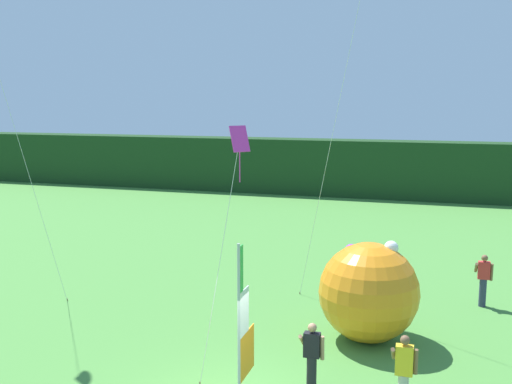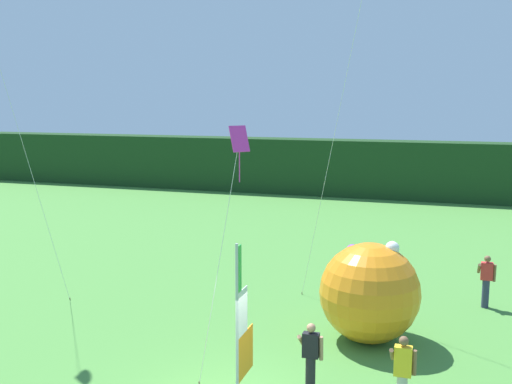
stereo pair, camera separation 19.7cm
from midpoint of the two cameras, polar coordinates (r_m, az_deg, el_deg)
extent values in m
cube|color=#193819|center=(40.56, 11.80, 2.17)|extent=(80.00, 2.40, 3.78)
cylinder|color=#B7B7BC|center=(12.43, -2.12, -13.23)|extent=(0.06, 0.06, 3.68)
cube|color=orange|center=(13.15, -1.33, -15.20)|extent=(0.02, 0.97, 0.98)
cube|color=white|center=(12.61, -1.62, -11.45)|extent=(0.02, 0.60, 0.98)
cube|color=green|center=(12.14, -1.92, -7.40)|extent=(0.02, 0.23, 0.98)
cube|color=yellow|center=(13.11, 13.60, -15.40)|extent=(0.36, 0.20, 0.63)
sphere|color=brown|center=(12.94, 13.67, -13.63)|extent=(0.20, 0.20, 0.20)
cylinder|color=brown|center=(13.14, 12.60, -14.87)|extent=(0.09, 0.48, 0.42)
cylinder|color=brown|center=(13.11, 14.64, -15.47)|extent=(0.09, 0.14, 0.56)
cylinder|color=#2D334C|center=(20.37, 20.64, -9.01)|extent=(0.22, 0.22, 0.90)
cube|color=red|center=(20.16, 20.75, -7.04)|extent=(0.36, 0.20, 0.56)
sphere|color=brown|center=(20.06, 20.82, -5.93)|extent=(0.20, 0.20, 0.20)
cylinder|color=brown|center=(20.19, 20.10, -6.82)|extent=(0.09, 0.48, 0.42)
cylinder|color=brown|center=(20.20, 21.40, -7.17)|extent=(0.09, 0.14, 0.56)
cylinder|color=black|center=(13.81, 4.92, -17.18)|extent=(0.22, 0.22, 0.91)
cube|color=black|center=(13.51, 4.96, -14.39)|extent=(0.36, 0.20, 0.55)
sphere|color=#A37556|center=(13.35, 4.98, -12.83)|extent=(0.20, 0.20, 0.20)
cylinder|color=#A37556|center=(13.59, 4.04, -14.00)|extent=(0.09, 0.48, 0.42)
cylinder|color=#A37556|center=(13.49, 5.95, -14.65)|extent=(0.09, 0.14, 0.56)
sphere|color=orange|center=(16.54, 10.42, -9.43)|extent=(2.71, 2.71, 2.71)
sphere|color=green|center=(17.58, 11.40, -6.64)|extent=(0.38, 0.38, 0.38)
sphere|color=purple|center=(17.12, 8.80, -5.58)|extent=(0.38, 0.38, 0.38)
sphere|color=white|center=(16.32, 12.50, -5.25)|extent=(0.38, 0.38, 0.38)
cylinder|color=brown|center=(20.39, 3.95, -9.64)|extent=(0.03, 0.03, 0.08)
cylinder|color=silver|center=(18.37, 7.04, 5.49)|extent=(2.30, 1.58, 10.90)
cylinder|color=brown|center=(20.68, -17.91, -9.80)|extent=(0.03, 0.03, 0.08)
cylinder|color=silver|center=(19.91, -22.41, 5.75)|extent=(2.35, 1.18, 11.31)
cylinder|color=brown|center=(14.44, -5.81, -17.80)|extent=(0.03, 0.03, 0.08)
cylinder|color=silver|center=(13.84, -3.90, -6.68)|extent=(0.61, 1.19, 5.61)
cube|color=#DB33A8|center=(13.81, -1.99, 5.12)|extent=(0.46, 0.49, 0.60)
cylinder|color=#DB33A8|center=(13.87, -1.98, 2.38)|extent=(0.02, 0.02, 0.70)
camera|label=1|loc=(0.10, -90.39, -0.06)|focal=41.72mm
camera|label=2|loc=(0.10, 89.61, 0.06)|focal=41.72mm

